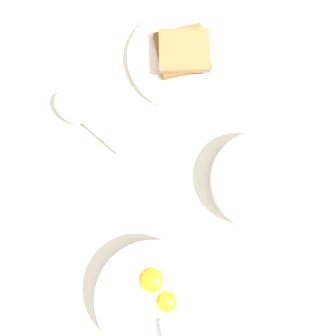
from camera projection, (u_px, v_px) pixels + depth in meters
name	position (u px, v px, depth m)	size (l,w,h in m)	color
ground_plane	(161.00, 188.00, 0.57)	(3.00, 3.00, 0.00)	silver
egg_bowl	(152.00, 296.00, 0.52)	(0.18, 0.18, 0.07)	white
toast_plate	(182.00, 58.00, 0.61)	(0.20, 0.20, 0.01)	white
toast_sandwich	(183.00, 51.00, 0.59)	(0.13, 0.12, 0.03)	brown
soup_spoon	(76.00, 112.00, 0.58)	(0.15, 0.06, 0.03)	white
congee_bowl	(258.00, 181.00, 0.55)	(0.16, 0.16, 0.04)	white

